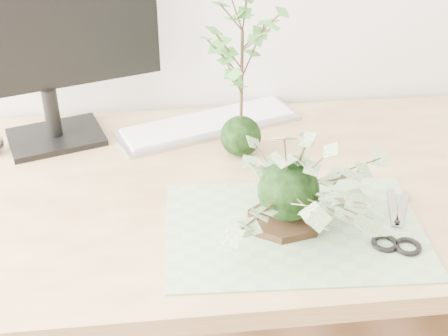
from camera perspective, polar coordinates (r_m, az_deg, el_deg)
The scene contains 8 objects.
desk at distance 1.31m, azimuth 2.98°, elevation -4.66°, with size 1.60×0.70×0.74m.
cutting_mat at distance 1.14m, azimuth 6.47°, elevation -5.62°, with size 0.46×0.31×0.00m, color gray.
stone_dish at distance 1.15m, azimuth 5.74°, elevation -4.66°, with size 0.16×0.16×0.01m, color black.
ivy_kokedama at distance 1.08m, azimuth 6.06°, elevation 0.19°, with size 0.41×0.41×0.22m.
maple_kokedama at distance 1.24m, azimuth 1.68°, elevation 11.48°, with size 0.25×0.25×0.37m.
keyboard at distance 1.46m, azimuth -1.42°, elevation 4.05°, with size 0.45×0.26×0.02m.
monitor at distance 1.36m, azimuth -16.57°, elevation 12.15°, with size 0.49×0.20×0.45m.
scissors at distance 1.15m, azimuth 16.00°, elevation -6.02°, with size 0.10×0.20×0.01m.
Camera 1 is at (-0.11, 0.20, 1.44)m, focal length 50.00 mm.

